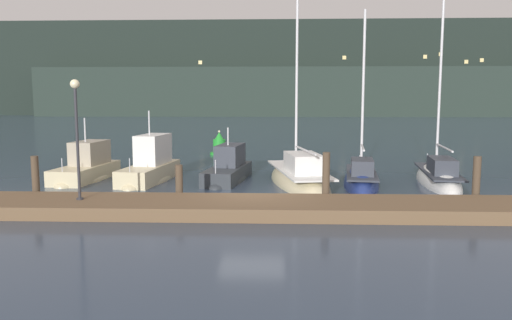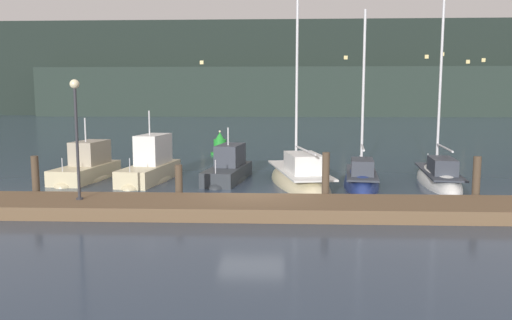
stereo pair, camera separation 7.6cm
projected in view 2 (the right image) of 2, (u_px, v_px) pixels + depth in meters
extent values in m
plane|color=#2D3D51|center=(252.00, 204.00, 18.95)|extent=(400.00, 400.00, 0.00)
cube|color=brown|center=(249.00, 207.00, 17.35)|extent=(24.30, 2.80, 0.45)
cylinder|color=#4C3D2D|center=(36.00, 179.00, 19.26)|extent=(0.28, 0.28, 1.78)
cylinder|color=#4C3D2D|center=(179.00, 184.00, 19.04)|extent=(0.28, 0.28, 1.47)
cylinder|color=#4C3D2D|center=(326.00, 178.00, 18.77)|extent=(0.28, 0.28, 1.98)
cylinder|color=#4C3D2D|center=(476.00, 181.00, 18.54)|extent=(0.28, 0.28, 1.85)
ellipsoid|color=beige|center=(86.00, 180.00, 24.48)|extent=(2.32, 5.19, 1.04)
cube|color=beige|center=(86.00, 172.00, 24.43)|extent=(2.12, 4.68, 0.72)
cube|color=#A39984|center=(90.00, 152.00, 24.81)|extent=(1.44, 2.33, 1.14)
cube|color=black|center=(99.00, 147.00, 25.77)|extent=(1.07, 0.35, 0.51)
cylinder|color=silver|center=(85.00, 130.00, 24.27)|extent=(0.07, 0.07, 1.16)
cylinder|color=silver|center=(62.00, 165.00, 22.28)|extent=(0.04, 0.04, 0.60)
ellipsoid|color=beige|center=(150.00, 181.00, 24.11)|extent=(2.30, 5.57, 1.10)
cube|color=beige|center=(150.00, 173.00, 24.06)|extent=(2.11, 5.02, 0.78)
cube|color=silver|center=(153.00, 149.00, 24.45)|extent=(1.40, 2.50, 1.43)
cube|color=black|center=(161.00, 143.00, 25.48)|extent=(1.00, 0.40, 0.64)
cylinder|color=silver|center=(149.00, 123.00, 23.87)|extent=(0.07, 0.07, 1.18)
cylinder|color=silver|center=(130.00, 165.00, 21.76)|extent=(0.04, 0.04, 0.60)
ellipsoid|color=#2D3338|center=(228.00, 181.00, 24.25)|extent=(2.33, 5.46, 1.01)
cube|color=#2D3338|center=(228.00, 174.00, 24.21)|extent=(2.13, 4.92, 0.68)
cube|color=#333842|center=(230.00, 155.00, 24.62)|extent=(1.40, 2.46, 1.03)
cube|color=black|center=(235.00, 150.00, 25.63)|extent=(0.97, 0.35, 0.47)
cylinder|color=silver|center=(228.00, 136.00, 24.09)|extent=(0.07, 0.07, 0.86)
cylinder|color=silver|center=(215.00, 167.00, 21.96)|extent=(0.04, 0.04, 0.60)
ellipsoid|color=beige|center=(299.00, 184.00, 23.35)|extent=(3.56, 8.11, 1.66)
cube|color=silver|center=(299.00, 170.00, 23.27)|extent=(2.99, 6.81, 0.08)
cube|color=silver|center=(303.00, 163.00, 22.28)|extent=(1.74, 2.70, 0.83)
cylinder|color=silver|center=(297.00, 57.00, 23.23)|extent=(0.12, 0.12, 10.42)
cylinder|color=silver|center=(305.00, 150.00, 21.95)|extent=(0.74, 3.62, 0.09)
cylinder|color=silver|center=(284.00, 156.00, 26.78)|extent=(0.04, 0.04, 0.50)
ellipsoid|color=navy|center=(361.00, 185.00, 23.10)|extent=(2.38, 6.12, 1.62)
cube|color=#333842|center=(361.00, 173.00, 23.02)|extent=(2.00, 5.14, 0.08)
cube|color=#333842|center=(362.00, 167.00, 22.28)|extent=(1.20, 2.02, 0.67)
cylinder|color=silver|center=(363.00, 92.00, 23.03)|extent=(0.12, 0.12, 7.42)
cylinder|color=silver|center=(363.00, 147.00, 21.95)|extent=(0.47, 2.82, 0.09)
cylinder|color=silver|center=(360.00, 160.00, 25.67)|extent=(0.04, 0.04, 0.50)
ellipsoid|color=white|center=(438.00, 183.00, 23.55)|extent=(2.59, 7.14, 1.61)
cube|color=#333842|center=(438.00, 171.00, 23.48)|extent=(2.17, 6.00, 0.08)
cube|color=#333842|center=(442.00, 166.00, 22.61)|extent=(1.29, 2.35, 0.70)
cylinder|color=silver|center=(441.00, 74.00, 23.46)|extent=(0.12, 0.12, 9.07)
cylinder|color=silver|center=(445.00, 148.00, 22.17)|extent=(0.55, 3.46, 0.09)
cylinder|color=silver|center=(428.00, 158.00, 26.58)|extent=(0.04, 0.04, 0.50)
cylinder|color=green|center=(220.00, 153.00, 35.23)|extent=(1.31, 1.31, 0.16)
cylinder|color=green|center=(220.00, 146.00, 35.17)|extent=(0.88, 0.88, 0.93)
cone|color=green|center=(220.00, 136.00, 35.08)|extent=(0.61, 0.61, 0.50)
sphere|color=#F9EAB7|center=(220.00, 131.00, 35.04)|extent=(0.16, 0.16, 0.16)
cylinder|color=#2D2D33|center=(80.00, 199.00, 17.55)|extent=(0.24, 0.24, 0.06)
cylinder|color=#2D2D33|center=(77.00, 144.00, 17.31)|extent=(0.10, 0.10, 3.82)
sphere|color=#F9EAB7|center=(74.00, 84.00, 17.05)|extent=(0.32, 0.32, 0.32)
cube|color=#1E2823|center=(274.00, 70.00, 116.74)|extent=(240.00, 16.00, 20.80)
cube|color=#26332C|center=(375.00, 92.00, 106.55)|extent=(144.00, 10.00, 10.28)
cube|color=#F4DB8C|center=(86.00, 74.00, 110.70)|extent=(0.80, 0.10, 0.80)
cube|color=#F4DB8C|center=(260.00, 88.00, 109.44)|extent=(0.80, 0.10, 0.80)
cube|color=#F4DB8C|center=(346.00, 58.00, 107.82)|extent=(0.80, 0.10, 0.80)
cube|color=#F4DB8C|center=(442.00, 54.00, 106.85)|extent=(0.80, 0.10, 0.80)
cube|color=#F4DB8C|center=(296.00, 81.00, 108.91)|extent=(0.80, 0.10, 0.80)
cube|color=#F4DB8C|center=(468.00, 62.00, 106.82)|extent=(0.80, 0.10, 0.80)
cube|color=#F4DB8C|center=(484.00, 60.00, 106.63)|extent=(0.80, 0.10, 0.80)
cube|color=#F4DB8C|center=(202.00, 62.00, 109.29)|extent=(0.80, 0.10, 0.80)
cube|color=#F4DB8C|center=(359.00, 83.00, 108.38)|extent=(0.80, 0.10, 0.80)
cube|color=#F4DB8C|center=(181.00, 96.00, 110.42)|extent=(0.80, 0.10, 0.80)
cube|color=#F4DB8C|center=(427.00, 57.00, 107.06)|extent=(0.80, 0.10, 0.80)
cube|color=#F4DB8C|center=(364.00, 99.00, 108.75)|extent=(0.80, 0.10, 0.80)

